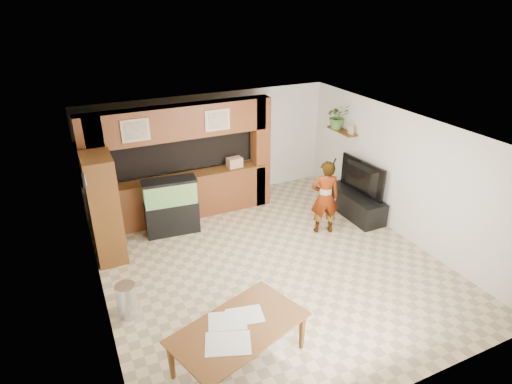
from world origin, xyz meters
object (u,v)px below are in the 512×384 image
dining_table (241,346)px  person (325,197)px  pantry_cabinet (104,209)px  aquarium (171,207)px  television (358,178)px

dining_table → person: bearing=21.9°
person → dining_table: person is taller
pantry_cabinet → aquarium: (1.34, 0.38, -0.45)m
aquarium → person: 3.22m
dining_table → pantry_cabinet: bearing=90.7°
pantry_cabinet → aquarium: size_ratio=1.70×
aquarium → television: 4.14m
television → person: (-1.08, -0.34, -0.10)m
pantry_cabinet → dining_table: pantry_cabinet is taller
pantry_cabinet → aquarium: pantry_cabinet is taller
aquarium → dining_table: (-0.10, -3.92, -0.28)m
pantry_cabinet → dining_table: 3.82m
person → dining_table: size_ratio=0.88×
person → dining_table: (-3.03, -2.59, -0.49)m
pantry_cabinet → aquarium: 1.46m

